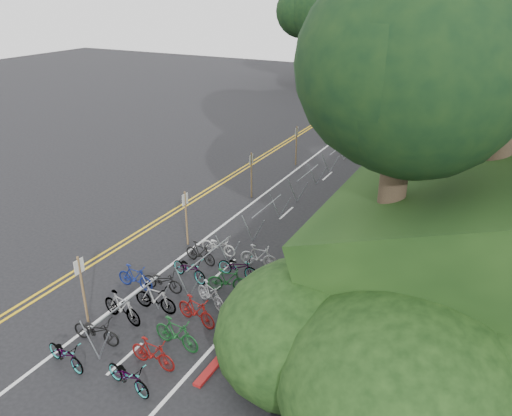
# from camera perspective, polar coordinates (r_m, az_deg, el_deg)

# --- Properties ---
(ground) EXTENTS (120.00, 120.00, 0.00)m
(ground) POSITION_cam_1_polar(r_m,az_deg,el_deg) (19.31, -17.84, -9.81)
(ground) COLOR black
(ground) RESTS_ON ground
(road_markings) EXTENTS (7.47, 80.00, 0.01)m
(road_markings) POSITION_cam_1_polar(r_m,az_deg,el_deg) (26.05, -1.38, 0.55)
(road_markings) COLOR gold
(road_markings) RESTS_ON ground
(red_curb) EXTENTS (0.25, 28.00, 0.10)m
(red_curb) POSITION_cam_1_polar(r_m,az_deg,el_deg) (25.87, 10.57, 0.07)
(red_curb) COLOR maroon
(red_curb) RESTS_ON ground
(bike_rack_front) EXTENTS (1.19, 3.10, 1.26)m
(bike_rack_front) POSITION_cam_1_polar(r_m,az_deg,el_deg) (16.80, -14.40, -11.14)
(bike_rack_front) COLOR gray
(bike_rack_front) RESTS_ON ground
(bike_racks_rest) EXTENTS (1.14, 23.00, 1.17)m
(bike_racks_rest) POSITION_cam_1_polar(r_m,az_deg,el_deg) (27.25, 5.93, 3.44)
(bike_racks_rest) COLOR gray
(bike_racks_rest) RESTS_ON ground
(signpost_near) EXTENTS (0.08, 0.40, 2.58)m
(signpost_near) POSITION_cam_1_polar(r_m,az_deg,el_deg) (17.31, -19.23, -8.47)
(signpost_near) COLOR brown
(signpost_near) RESTS_ON ground
(signposts_rest) EXTENTS (0.08, 18.40, 2.50)m
(signposts_rest) POSITION_cam_1_polar(r_m,az_deg,el_deg) (28.81, 2.27, 5.92)
(signposts_rest) COLOR brown
(signposts_rest) RESTS_ON ground
(bike_front) EXTENTS (0.47, 1.59, 0.95)m
(bike_front) POSITION_cam_1_polar(r_m,az_deg,el_deg) (19.27, -13.65, -7.67)
(bike_front) COLOR navy
(bike_front) RESTS_ON ground
(bike_valet) EXTENTS (3.19, 9.57, 1.07)m
(bike_valet) POSITION_cam_1_polar(r_m,az_deg,el_deg) (17.86, -9.08, -10.02)
(bike_valet) COLOR slate
(bike_valet) RESTS_ON ground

